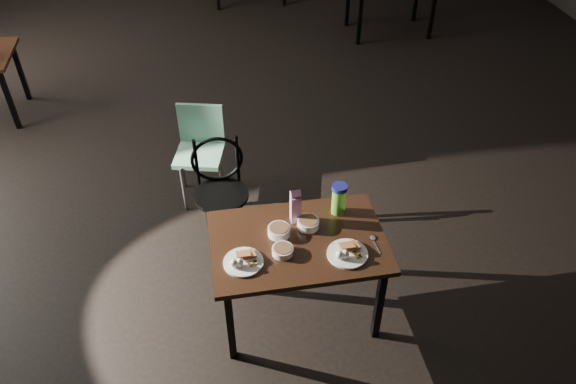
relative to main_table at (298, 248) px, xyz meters
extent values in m
plane|color=black|center=(0.17, 2.67, -0.67)|extent=(12.00, 12.00, 0.00)
cube|color=black|center=(0.00, 0.00, 0.06)|extent=(1.20, 0.80, 0.04)
cube|color=black|center=(-0.52, -0.32, -0.32)|extent=(0.05, 0.05, 0.71)
cube|color=black|center=(0.52, -0.32, -0.32)|extent=(0.05, 0.05, 0.71)
cube|color=black|center=(-0.52, 0.32, -0.32)|extent=(0.05, 0.05, 0.71)
cube|color=black|center=(0.52, 0.32, -0.32)|extent=(0.05, 0.05, 0.71)
cylinder|color=white|center=(-0.39, -0.14, 0.09)|extent=(0.26, 0.26, 0.02)
cube|color=#9C6337|center=(-0.39, -0.10, 0.14)|extent=(0.10, 0.09, 0.04)
cube|color=#9C6337|center=(-0.35, -0.10, 0.14)|extent=(0.11, 0.11, 0.03)
ellipsoid|color=white|center=(-0.45, -0.18, 0.13)|extent=(0.05, 0.05, 0.06)
ellipsoid|color=white|center=(-0.42, -0.18, 0.13)|extent=(0.05, 0.05, 0.06)
cylinder|color=white|center=(0.30, -0.19, 0.09)|extent=(0.27, 0.27, 0.02)
cube|color=#9C6337|center=(0.30, -0.14, 0.14)|extent=(0.10, 0.10, 0.05)
cube|color=#9C6337|center=(0.34, -0.14, 0.14)|extent=(0.11, 0.11, 0.03)
ellipsoid|color=white|center=(0.23, -0.23, 0.13)|extent=(0.05, 0.05, 0.07)
ellipsoid|color=white|center=(0.27, -0.23, 0.13)|extent=(0.05, 0.05, 0.07)
cylinder|color=white|center=(-0.12, 0.08, 0.11)|extent=(0.15, 0.15, 0.06)
cylinder|color=brown|center=(-0.12, 0.08, 0.13)|extent=(0.13, 0.13, 0.01)
cylinder|color=white|center=(0.09, 0.12, 0.11)|extent=(0.15, 0.15, 0.06)
cylinder|color=brown|center=(0.09, 0.12, 0.13)|extent=(0.13, 0.13, 0.01)
cylinder|color=white|center=(-0.12, -0.10, 0.10)|extent=(0.14, 0.14, 0.05)
cylinder|color=brown|center=(-0.12, -0.10, 0.12)|extent=(0.12, 0.12, 0.01)
cube|color=#831769|center=(0.02, 0.20, 0.19)|extent=(0.07, 0.07, 0.22)
cube|color=#831769|center=(0.02, 0.20, 0.32)|extent=(0.07, 0.07, 0.07)
cylinder|color=#67CF3C|center=(0.34, 0.24, 0.18)|extent=(0.13, 0.13, 0.21)
cylinder|color=navy|center=(0.34, 0.24, 0.31)|extent=(0.14, 0.14, 0.03)
ellipsoid|color=silver|center=(0.51, -0.06, 0.08)|extent=(0.04, 0.06, 0.01)
cube|color=silver|center=(0.51, -0.16, 0.08)|extent=(0.02, 0.13, 0.00)
cylinder|color=black|center=(-0.47, 0.86, -0.17)|extent=(0.45, 0.45, 0.03)
torus|color=black|center=(-0.47, 1.05, 0.06)|extent=(0.43, 0.04, 0.43)
cylinder|color=black|center=(-0.35, 0.99, -0.42)|extent=(0.03, 0.03, 0.50)
cylinder|color=black|center=(-0.60, 0.99, -0.42)|extent=(0.03, 0.03, 0.50)
cylinder|color=black|center=(-0.60, 0.74, -0.42)|extent=(0.03, 0.03, 0.50)
cylinder|color=black|center=(-0.35, 0.74, -0.42)|extent=(0.03, 0.03, 0.50)
cube|color=#76B79B|center=(-0.62, 1.49, -0.19)|extent=(0.50, 0.50, 0.04)
cube|color=#76B79B|center=(-0.57, 1.67, 0.02)|extent=(0.41, 0.13, 0.39)
cylinder|color=slate|center=(-0.79, 1.32, -0.43)|extent=(0.03, 0.03, 0.48)
cylinder|color=slate|center=(-0.45, 1.32, -0.43)|extent=(0.03, 0.03, 0.48)
cylinder|color=slate|center=(-0.79, 1.66, -0.43)|extent=(0.03, 0.03, 0.48)
cylinder|color=slate|center=(-0.45, 1.66, -0.43)|extent=(0.03, 0.03, 0.48)
cube|color=black|center=(-2.58, 3.01, -0.32)|extent=(0.05, 0.05, 0.71)
cube|color=black|center=(-2.58, 3.65, -0.32)|extent=(0.05, 0.05, 0.71)
cube|color=black|center=(1.70, 4.42, -0.32)|extent=(0.05, 0.05, 0.71)
cube|color=black|center=(2.74, 4.42, -0.32)|extent=(0.05, 0.05, 0.71)
cube|color=black|center=(1.70, 5.06, -0.32)|extent=(0.05, 0.05, 0.71)
camera|label=1|loc=(-0.54, -2.67, 2.79)|focal=35.00mm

